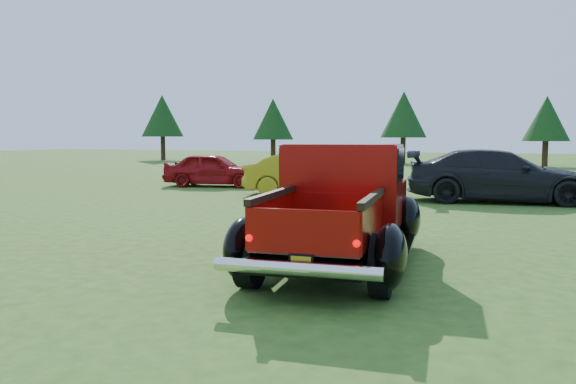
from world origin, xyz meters
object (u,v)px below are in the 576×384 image
(tree_far_west, at_px, (162,116))
(show_car_grey, at_px, (499,176))
(show_car_yellow, at_px, (310,174))
(tree_west, at_px, (273,119))
(tree_mid_right, at_px, (546,119))
(show_car_red, at_px, (214,170))
(tree_mid_left, at_px, (404,115))
(pickup_truck, at_px, (343,205))

(tree_far_west, xyz_separation_m, show_car_grey, (25.50, -21.60, -2.78))
(show_car_yellow, relative_size, show_car_grey, 0.80)
(tree_west, xyz_separation_m, show_car_grey, (15.50, -20.60, -2.37))
(tree_far_west, relative_size, tree_mid_right, 1.18)
(tree_west, height_order, show_car_red, tree_west)
(tree_mid_right, distance_m, show_car_yellow, 23.37)
(show_car_grey, bearing_deg, tree_far_west, 42.75)
(tree_west, relative_size, tree_mid_right, 1.05)
(tree_far_west, xyz_separation_m, tree_mid_right, (28.00, -0.00, -0.55))
(show_car_yellow, distance_m, show_car_grey, 5.60)
(tree_mid_left, relative_size, tree_mid_right, 1.14)
(show_car_yellow, bearing_deg, tree_west, 13.65)
(tree_far_west, relative_size, tree_west, 1.13)
(tree_west, xyz_separation_m, show_car_yellow, (9.90, -20.80, -2.43))
(tree_mid_right, xyz_separation_m, show_car_yellow, (-8.10, -21.80, -2.30))
(show_car_grey, bearing_deg, tree_west, 29.97)
(tree_mid_left, relative_size, show_car_red, 1.36)
(tree_mid_right, height_order, show_car_yellow, tree_mid_right)
(tree_west, bearing_deg, tree_mid_right, 3.18)
(tree_west, distance_m, show_car_red, 19.96)
(tree_mid_left, relative_size, pickup_truck, 1.04)
(tree_mid_right, relative_size, show_car_red, 1.19)
(pickup_truck, bearing_deg, show_car_red, 121.88)
(tree_far_west, height_order, show_car_grey, tree_far_west)
(tree_mid_left, xyz_separation_m, show_car_grey, (6.50, -22.60, -2.64))
(show_car_grey, bearing_deg, show_car_red, 74.05)
(tree_far_west, bearing_deg, tree_mid_right, -0.00)
(show_car_red, bearing_deg, tree_west, 5.23)
(tree_far_west, height_order, tree_mid_left, tree_far_west)
(tree_mid_left, height_order, tree_mid_right, tree_mid_left)
(tree_far_west, height_order, pickup_truck, tree_far_west)
(show_car_red, bearing_deg, tree_mid_right, -42.87)
(show_car_red, bearing_deg, tree_mid_left, -20.35)
(tree_far_west, distance_m, show_car_yellow, 29.65)
(tree_west, distance_m, tree_mid_left, 9.22)
(tree_mid_left, relative_size, show_car_yellow, 1.22)
(tree_mid_right, bearing_deg, show_car_grey, -96.60)
(show_car_yellow, xyz_separation_m, show_car_grey, (5.60, 0.20, 0.07))
(tree_far_west, relative_size, tree_mid_left, 1.04)
(show_car_yellow, bearing_deg, tree_mid_right, -32.18)
(show_car_yellow, bearing_deg, show_car_grey, -99.73)
(show_car_grey, bearing_deg, tree_mid_left, 9.06)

